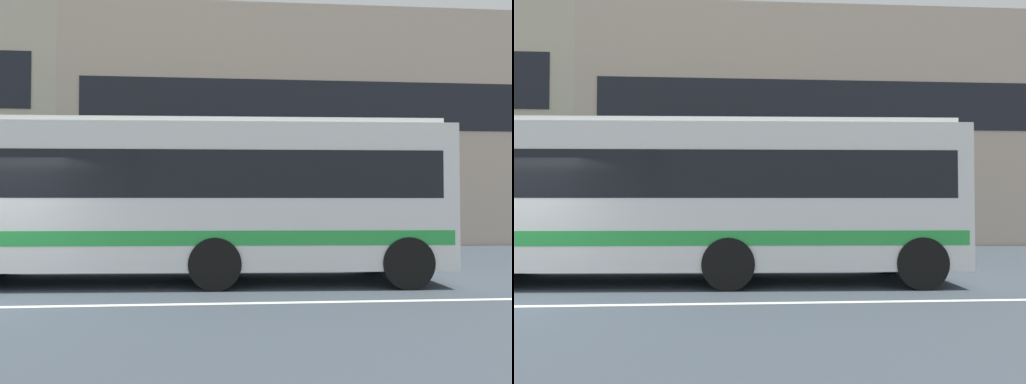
% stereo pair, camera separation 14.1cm
% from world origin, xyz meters
% --- Properties ---
extents(hedge_row_far, '(16.88, 1.10, 0.80)m').
position_xyz_m(hedge_row_far, '(0.18, 6.26, 0.40)').
color(hedge_row_far, '#1C5326').
rests_on(hedge_row_far, ground_plane).
extents(apartment_block_right, '(21.77, 10.24, 9.61)m').
position_xyz_m(apartment_block_right, '(8.89, 16.14, 4.80)').
color(apartment_block_right, '#BFA896').
rests_on(apartment_block_right, ground_plane).
extents(transit_bus, '(10.76, 2.95, 3.32)m').
position_xyz_m(transit_bus, '(3.43, 2.46, 1.82)').
color(transit_bus, silver).
rests_on(transit_bus, ground_plane).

